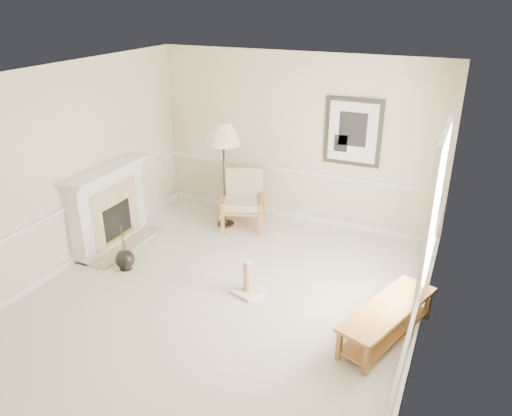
{
  "coord_description": "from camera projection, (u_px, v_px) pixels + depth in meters",
  "views": [
    {
      "loc": [
        2.72,
        -5.01,
        3.8
      ],
      "look_at": [
        0.16,
        0.7,
        1.04
      ],
      "focal_mm": 35.0,
      "sensor_mm": 36.0,
      "label": 1
    }
  ],
  "objects": [
    {
      "name": "floor_lamp",
      "position": [
        223.0,
        137.0,
        8.11
      ],
      "size": [
        0.6,
        0.6,
        1.83
      ],
      "rotation": [
        0.0,
        0.0,
        0.05
      ],
      "color": "black",
      "rests_on": "ground"
    },
    {
      "name": "room",
      "position": [
        233.0,
        164.0,
        5.99
      ],
      "size": [
        5.04,
        5.54,
        2.92
      ],
      "color": "beige",
      "rests_on": "ground"
    },
    {
      "name": "ground",
      "position": [
        224.0,
        296.0,
        6.73
      ],
      "size": [
        5.5,
        5.5,
        0.0
      ],
      "primitive_type": "plane",
      "color": "silver",
      "rests_on": "ground"
    },
    {
      "name": "bench",
      "position": [
        387.0,
        317.0,
        5.8
      ],
      "size": [
        0.95,
        1.59,
        0.44
      ],
      "rotation": [
        0.0,
        0.0,
        -0.35
      ],
      "color": "olive",
      "rests_on": "ground"
    },
    {
      "name": "floor_vase",
      "position": [
        125.0,
        260.0,
        7.32
      ],
      "size": [
        0.28,
        0.28,
        0.83
      ],
      "rotation": [
        0.0,
        0.0,
        -0.18
      ],
      "color": "black",
      "rests_on": "ground"
    },
    {
      "name": "scratching_post",
      "position": [
        248.0,
        283.0,
        6.73
      ],
      "size": [
        0.45,
        0.45,
        0.51
      ],
      "rotation": [
        0.0,
        0.0,
        -0.34
      ],
      "color": "silver",
      "rests_on": "ground"
    },
    {
      "name": "armchair",
      "position": [
        243.0,
        196.0,
        8.62
      ],
      "size": [
        0.96,
        0.99,
        0.97
      ],
      "rotation": [
        0.0,
        0.0,
        0.38
      ],
      "color": "olive",
      "rests_on": "ground"
    },
    {
      "name": "fireplace",
      "position": [
        109.0,
        207.0,
        7.85
      ],
      "size": [
        0.64,
        1.64,
        1.31
      ],
      "color": "white",
      "rests_on": "ground"
    }
  ]
}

